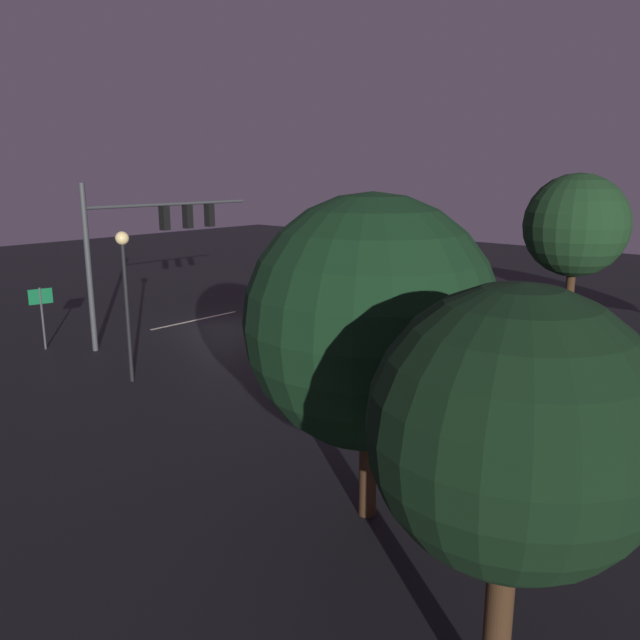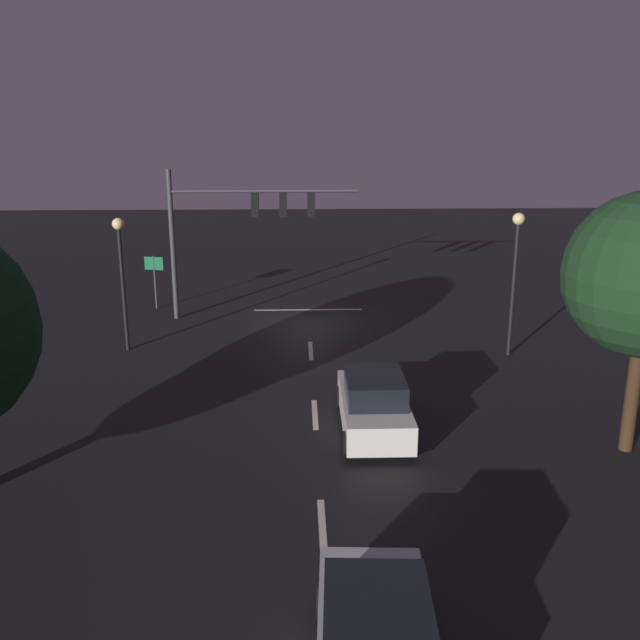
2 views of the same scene
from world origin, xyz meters
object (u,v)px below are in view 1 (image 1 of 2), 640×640
at_px(tree_right_far, 371,322).
at_px(street_lamp_left_kerb, 402,240).
at_px(street_lamp_right_kerb, 125,278).
at_px(route_sign, 41,305).
at_px(car_approaching, 459,346).
at_px(traffic_signal_assembly, 152,232).
at_px(tree_left_near, 576,226).
at_px(tree_right_near, 512,430).

bearing_deg(tree_right_far, street_lamp_left_kerb, -147.87).
xyz_separation_m(street_lamp_right_kerb, route_sign, (0.05, -6.09, -1.74)).
bearing_deg(route_sign, street_lamp_left_kerb, 153.62).
distance_m(street_lamp_left_kerb, route_sign, 16.29).
bearing_deg(car_approaching, street_lamp_right_kerb, -41.13).
bearing_deg(traffic_signal_assembly, tree_left_near, 129.88).
bearing_deg(tree_right_near, street_lamp_left_kerb, -142.86).
bearing_deg(tree_right_far, traffic_signal_assembly, -110.05).
relative_size(street_lamp_left_kerb, street_lamp_right_kerb, 1.05).
xyz_separation_m(street_lamp_left_kerb, tree_left_near, (-0.85, 7.86, 1.06)).
bearing_deg(car_approaching, traffic_signal_assembly, -69.21).
height_order(street_lamp_left_kerb, tree_left_near, tree_left_near).
distance_m(car_approaching, tree_right_near, 15.50).
distance_m(tree_right_near, tree_right_far, 5.05).
height_order(car_approaching, tree_right_far, tree_right_far).
bearing_deg(tree_left_near, tree_right_far, 7.41).
height_order(tree_left_near, tree_right_far, tree_left_near).
bearing_deg(traffic_signal_assembly, car_approaching, 110.79).
bearing_deg(tree_left_near, traffic_signal_assembly, -50.12).
relative_size(street_lamp_right_kerb, route_sign, 2.03).
xyz_separation_m(traffic_signal_assembly, car_approaching, (-4.54, 11.97, -3.69)).
distance_m(traffic_signal_assembly, car_approaching, 13.32).
xyz_separation_m(route_sign, tree_left_near, (-15.34, 15.05, 2.96)).
bearing_deg(tree_right_near, traffic_signal_assembly, -113.24).
xyz_separation_m(street_lamp_left_kerb, tree_right_far, (16.01, 10.05, 0.41)).
height_order(street_lamp_right_kerb, tree_right_near, tree_right_near).
bearing_deg(traffic_signal_assembly, street_lamp_left_kerb, 151.91).
xyz_separation_m(street_lamp_right_kerb, tree_left_near, (-15.29, 8.96, 1.22)).
xyz_separation_m(tree_left_near, tree_right_far, (16.85, 2.19, -0.66)).
xyz_separation_m(car_approaching, tree_left_near, (-6.63, 1.40, 3.97)).
height_order(traffic_signal_assembly, tree_right_near, traffic_signal_assembly).
height_order(car_approaching, route_sign, route_sign).
relative_size(street_lamp_right_kerb, tree_left_near, 0.73).
bearing_deg(street_lamp_left_kerb, street_lamp_right_kerb, -4.36).
relative_size(traffic_signal_assembly, street_lamp_left_kerb, 1.52).
distance_m(traffic_signal_assembly, tree_right_near, 21.51).
relative_size(street_lamp_left_kerb, route_sign, 2.13).
bearing_deg(route_sign, street_lamp_right_kerb, 90.51).
bearing_deg(tree_left_near, car_approaching, -11.96).
height_order(route_sign, tree_right_near, tree_right_near).
relative_size(street_lamp_right_kerb, tree_right_near, 0.88).
bearing_deg(street_lamp_right_kerb, car_approaching, 138.87).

